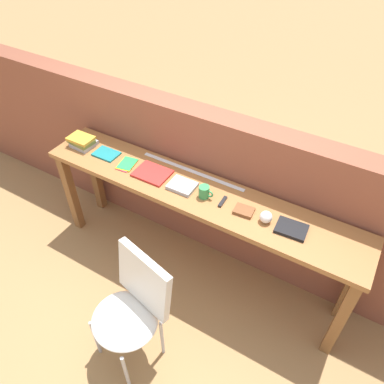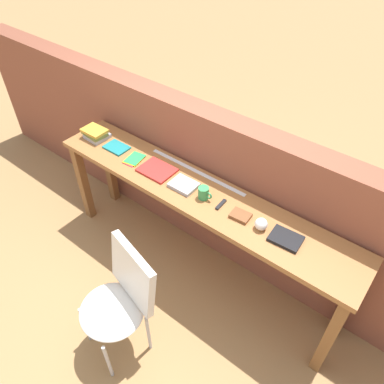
{
  "view_description": "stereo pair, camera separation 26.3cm",
  "coord_description": "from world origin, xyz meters",
  "px_view_note": "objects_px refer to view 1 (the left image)",
  "views": [
    {
      "loc": [
        0.99,
        -1.42,
        2.67
      ],
      "look_at": [
        0.0,
        0.25,
        0.9
      ],
      "focal_mm": 35.0,
      "sensor_mm": 36.0,
      "label": 1
    },
    {
      "loc": [
        1.21,
        -1.27,
        2.67
      ],
      "look_at": [
        0.0,
        0.25,
        0.9
      ],
      "focal_mm": 35.0,
      "sensor_mm": 36.0,
      "label": 2
    }
  ],
  "objects_px": {
    "book_stack_leftmost": "(82,141)",
    "book_open_centre": "(152,173)",
    "magazine_cycling": "(106,154)",
    "leather_journal_brown": "(244,211)",
    "chair_white_moulded": "(132,307)",
    "sports_ball_small": "(266,217)",
    "multitool_folded": "(223,202)",
    "pamphlet_pile_colourful": "(127,164)",
    "mug": "(204,192)",
    "book_repair_rightmost": "(291,229)"
  },
  "relations": [
    {
      "from": "book_stack_leftmost",
      "to": "book_open_centre",
      "type": "distance_m",
      "value": 0.7
    },
    {
      "from": "magazine_cycling",
      "to": "leather_journal_brown",
      "type": "xyz_separation_m",
      "value": [
        1.22,
        -0.03,
        0.0
      ]
    },
    {
      "from": "chair_white_moulded",
      "to": "sports_ball_small",
      "type": "distance_m",
      "value": 1.04
    },
    {
      "from": "book_open_centre",
      "to": "sports_ball_small",
      "type": "xyz_separation_m",
      "value": [
        0.92,
        -0.02,
        0.03
      ]
    },
    {
      "from": "multitool_folded",
      "to": "leather_journal_brown",
      "type": "bearing_deg",
      "value": -3.55
    },
    {
      "from": "pamphlet_pile_colourful",
      "to": "leather_journal_brown",
      "type": "bearing_deg",
      "value": -0.35
    },
    {
      "from": "book_open_centre",
      "to": "book_stack_leftmost",
      "type": "bearing_deg",
      "value": 178.63
    },
    {
      "from": "chair_white_moulded",
      "to": "pamphlet_pile_colourful",
      "type": "height_order",
      "value": "same"
    },
    {
      "from": "mug",
      "to": "sports_ball_small",
      "type": "height_order",
      "value": "mug"
    },
    {
      "from": "book_stack_leftmost",
      "to": "book_open_centre",
      "type": "relative_size",
      "value": 0.81
    },
    {
      "from": "book_open_centre",
      "to": "book_repair_rightmost",
      "type": "relative_size",
      "value": 1.34
    },
    {
      "from": "magazine_cycling",
      "to": "multitool_folded",
      "type": "bearing_deg",
      "value": -1.75
    },
    {
      "from": "chair_white_moulded",
      "to": "multitool_folded",
      "type": "xyz_separation_m",
      "value": [
        0.21,
        0.81,
        0.36
      ]
    },
    {
      "from": "pamphlet_pile_colourful",
      "to": "book_stack_leftmost",
      "type": "bearing_deg",
      "value": 177.85
    },
    {
      "from": "book_repair_rightmost",
      "to": "multitool_folded",
      "type": "bearing_deg",
      "value": 175.76
    },
    {
      "from": "magazine_cycling",
      "to": "sports_ball_small",
      "type": "distance_m",
      "value": 1.38
    },
    {
      "from": "book_open_centre",
      "to": "sports_ball_small",
      "type": "relative_size",
      "value": 3.2
    },
    {
      "from": "book_stack_leftmost",
      "to": "mug",
      "type": "relative_size",
      "value": 1.95
    },
    {
      "from": "chair_white_moulded",
      "to": "magazine_cycling",
      "type": "xyz_separation_m",
      "value": [
        -0.84,
        0.83,
        0.36
      ]
    },
    {
      "from": "book_open_centre",
      "to": "chair_white_moulded",
      "type": "bearing_deg",
      "value": -65.48
    },
    {
      "from": "book_repair_rightmost",
      "to": "chair_white_moulded",
      "type": "bearing_deg",
      "value": -135.12
    },
    {
      "from": "pamphlet_pile_colourful",
      "to": "sports_ball_small",
      "type": "xyz_separation_m",
      "value": [
        1.15,
        -0.01,
        0.04
      ]
    },
    {
      "from": "book_open_centre",
      "to": "leather_journal_brown",
      "type": "xyz_separation_m",
      "value": [
        0.76,
        -0.01,
        0.0
      ]
    },
    {
      "from": "book_stack_leftmost",
      "to": "leather_journal_brown",
      "type": "relative_size",
      "value": 1.65
    },
    {
      "from": "chair_white_moulded",
      "to": "book_open_centre",
      "type": "distance_m",
      "value": 0.97
    },
    {
      "from": "magazine_cycling",
      "to": "book_repair_rightmost",
      "type": "relative_size",
      "value": 1.01
    },
    {
      "from": "chair_white_moulded",
      "to": "sports_ball_small",
      "type": "xyz_separation_m",
      "value": [
        0.53,
        0.8,
        0.39
      ]
    },
    {
      "from": "chair_white_moulded",
      "to": "book_open_centre",
      "type": "bearing_deg",
      "value": 115.12
    },
    {
      "from": "chair_white_moulded",
      "to": "pamphlet_pile_colourful",
      "type": "relative_size",
      "value": 4.91
    },
    {
      "from": "book_open_centre",
      "to": "mug",
      "type": "distance_m",
      "value": 0.46
    },
    {
      "from": "leather_journal_brown",
      "to": "book_repair_rightmost",
      "type": "bearing_deg",
      "value": -3.42
    },
    {
      "from": "book_stack_leftmost",
      "to": "book_open_centre",
      "type": "height_order",
      "value": "book_stack_leftmost"
    },
    {
      "from": "chair_white_moulded",
      "to": "book_stack_leftmost",
      "type": "distance_m",
      "value": 1.42
    },
    {
      "from": "mug",
      "to": "leather_journal_brown",
      "type": "relative_size",
      "value": 0.85
    },
    {
      "from": "magazine_cycling",
      "to": "book_stack_leftmost",
      "type": "bearing_deg",
      "value": -179.98
    },
    {
      "from": "pamphlet_pile_colourful",
      "to": "book_repair_rightmost",
      "type": "bearing_deg",
      "value": 0.11
    },
    {
      "from": "chair_white_moulded",
      "to": "magazine_cycling",
      "type": "height_order",
      "value": "magazine_cycling"
    },
    {
      "from": "multitool_folded",
      "to": "leather_journal_brown",
      "type": "distance_m",
      "value": 0.17
    },
    {
      "from": "chair_white_moulded",
      "to": "magazine_cycling",
      "type": "bearing_deg",
      "value": 135.35
    },
    {
      "from": "chair_white_moulded",
      "to": "book_open_centre",
      "type": "relative_size",
      "value": 3.38
    },
    {
      "from": "chair_white_moulded",
      "to": "multitool_folded",
      "type": "height_order",
      "value": "multitool_folded"
    },
    {
      "from": "chair_white_moulded",
      "to": "magazine_cycling",
      "type": "relative_size",
      "value": 4.5
    },
    {
      "from": "chair_white_moulded",
      "to": "book_repair_rightmost",
      "type": "xyz_separation_m",
      "value": [
        0.71,
        0.81,
        0.36
      ]
    },
    {
      "from": "book_repair_rightmost",
      "to": "magazine_cycling",
      "type": "bearing_deg",
      "value": 175.25
    },
    {
      "from": "chair_white_moulded",
      "to": "pamphlet_pile_colourful",
      "type": "bearing_deg",
      "value": 127.42
    },
    {
      "from": "pamphlet_pile_colourful",
      "to": "multitool_folded",
      "type": "xyz_separation_m",
      "value": [
        0.83,
        0.0,
        0.0
      ]
    },
    {
      "from": "leather_journal_brown",
      "to": "sports_ball_small",
      "type": "relative_size",
      "value": 1.57
    },
    {
      "from": "pamphlet_pile_colourful",
      "to": "book_open_centre",
      "type": "height_order",
      "value": "book_open_centre"
    },
    {
      "from": "multitool_folded",
      "to": "sports_ball_small",
      "type": "xyz_separation_m",
      "value": [
        0.32,
        -0.02,
        0.03
      ]
    },
    {
      "from": "magazine_cycling",
      "to": "leather_journal_brown",
      "type": "distance_m",
      "value": 1.22
    }
  ]
}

